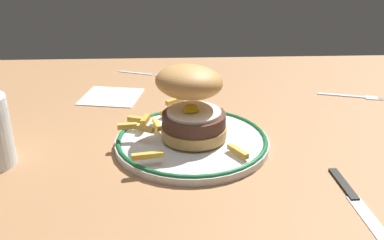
# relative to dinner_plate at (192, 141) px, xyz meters

# --- Properties ---
(ground_plane) EXTENTS (1.34, 1.06, 0.04)m
(ground_plane) POSITION_rel_dinner_plate_xyz_m (0.01, -0.01, -0.03)
(ground_plane) COLOR #9F7048
(dinner_plate) EXTENTS (0.25, 0.25, 0.02)m
(dinner_plate) POSITION_rel_dinner_plate_xyz_m (0.00, 0.00, 0.00)
(dinner_plate) COLOR silver
(dinner_plate) RESTS_ON ground_plane
(burger) EXTENTS (0.16, 0.16, 0.12)m
(burger) POSITION_rel_dinner_plate_xyz_m (-0.00, 0.01, 0.07)
(burger) COLOR tan
(burger) RESTS_ON dinner_plate
(fries_pile) EXTENTS (0.20, 0.21, 0.03)m
(fries_pile) POSITION_rel_dinner_plate_xyz_m (-0.04, 0.02, 0.02)
(fries_pile) COLOR gold
(fries_pile) RESTS_ON dinner_plate
(fork) EXTENTS (0.14, 0.05, 0.00)m
(fork) POSITION_rel_dinner_plate_xyz_m (0.36, 0.21, -0.01)
(fork) COLOR silver
(fork) RESTS_ON ground_plane
(knife) EXTENTS (0.02, 0.18, 0.01)m
(knife) POSITION_rel_dinner_plate_xyz_m (0.21, -0.16, -0.01)
(knife) COLOR black
(knife) RESTS_ON ground_plane
(spoon) EXTENTS (0.13, 0.06, 0.01)m
(spoon) POSITION_rel_dinner_plate_xyz_m (-0.07, 0.37, -0.00)
(spoon) COLOR silver
(spoon) RESTS_ON ground_plane
(napkin) EXTENTS (0.14, 0.13, 0.00)m
(napkin) POSITION_rel_dinner_plate_xyz_m (-0.16, 0.23, -0.01)
(napkin) COLOR white
(napkin) RESTS_ON ground_plane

